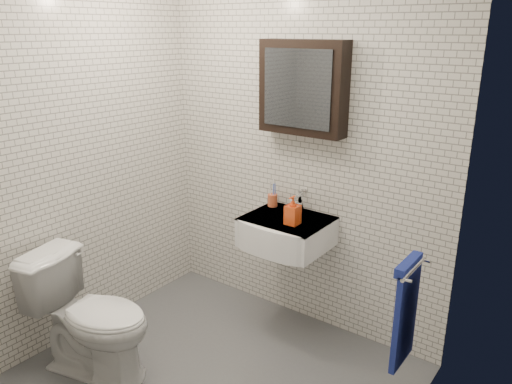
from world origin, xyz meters
TOP-DOWN VIEW (x-y plane):
  - ground at (0.00, 0.00)m, footprint 2.20×2.00m
  - room_shell at (0.00, 0.00)m, footprint 2.22×2.02m
  - washbasin at (0.05, 0.73)m, footprint 0.55×0.50m
  - faucet at (0.05, 0.93)m, footprint 0.06×0.20m
  - mirror_cabinet at (0.05, 0.93)m, footprint 0.60×0.15m
  - towel_rail at (1.04, 0.35)m, footprint 0.09×0.30m
  - toothbrush_cup at (-0.16, 0.91)m, footprint 0.08×0.08m
  - soap_bottle at (0.14, 0.70)m, footprint 0.09×0.09m
  - toilet at (-0.64, -0.33)m, footprint 0.85×0.61m

SIDE VIEW (x-z plane):
  - ground at x=0.00m, z-range 0.00..0.01m
  - toilet at x=-0.64m, z-range 0.00..0.78m
  - towel_rail at x=1.04m, z-range 0.43..1.01m
  - washbasin at x=0.05m, z-range 0.66..0.86m
  - toothbrush_cup at x=-0.16m, z-range 0.80..1.00m
  - faucet at x=0.05m, z-range 0.84..0.99m
  - soap_bottle at x=0.14m, z-range 0.85..1.04m
  - room_shell at x=0.00m, z-range 0.21..2.72m
  - mirror_cabinet at x=0.05m, z-range 1.40..2.00m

